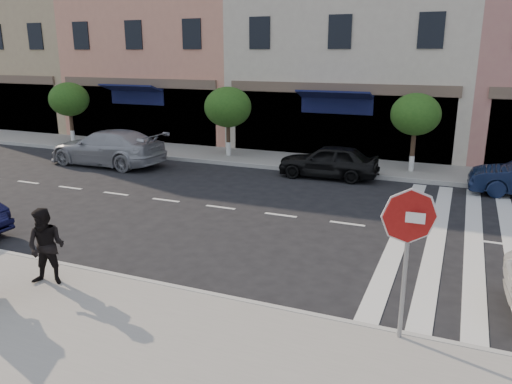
% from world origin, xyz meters
% --- Properties ---
extents(ground, '(120.00, 120.00, 0.00)m').
position_xyz_m(ground, '(0.00, 0.00, 0.00)').
color(ground, black).
rests_on(ground, ground).
extents(sidewalk_near, '(60.00, 4.50, 0.15)m').
position_xyz_m(sidewalk_near, '(0.00, -3.75, 0.07)').
color(sidewalk_near, gray).
rests_on(sidewalk_near, ground).
extents(sidewalk_far, '(60.00, 3.00, 0.15)m').
position_xyz_m(sidewalk_far, '(0.00, 11.00, 0.07)').
color(sidewalk_far, gray).
rests_on(sidewalk_far, ground).
extents(building_west_far, '(12.00, 9.00, 12.00)m').
position_xyz_m(building_west_far, '(-22.00, 17.00, 6.00)').
color(building_west_far, tan).
rests_on(building_west_far, ground).
extents(building_west_mid, '(10.00, 9.00, 14.00)m').
position_xyz_m(building_west_mid, '(-11.00, 17.00, 7.00)').
color(building_west_mid, tan).
rests_on(building_west_mid, ground).
extents(building_centre, '(11.00, 9.00, 11.00)m').
position_xyz_m(building_centre, '(-0.50, 17.00, 5.50)').
color(building_centre, beige).
rests_on(building_centre, ground).
extents(street_tree_wa, '(2.00, 2.00, 3.05)m').
position_xyz_m(street_tree_wa, '(-14.00, 10.80, 2.33)').
color(street_tree_wa, '#473323').
rests_on(street_tree_wa, sidewalk_far).
extents(street_tree_wb, '(2.10, 2.10, 3.06)m').
position_xyz_m(street_tree_wb, '(-5.00, 10.80, 2.31)').
color(street_tree_wb, '#473323').
rests_on(street_tree_wb, sidewalk_far).
extents(street_tree_c, '(1.90, 1.90, 3.04)m').
position_xyz_m(street_tree_c, '(3.00, 10.80, 2.36)').
color(street_tree_c, '#473323').
rests_on(street_tree_c, sidewalk_far).
extents(stop_sign, '(0.90, 0.12, 2.55)m').
position_xyz_m(stop_sign, '(4.13, -1.67, 2.00)').
color(stop_sign, gray).
rests_on(stop_sign, sidewalk_near).
extents(walker, '(0.92, 0.81, 1.59)m').
position_xyz_m(walker, '(-2.68, -2.35, 0.94)').
color(walker, black).
rests_on(walker, sidewalk_near).
extents(car_far_left, '(5.25, 2.24, 1.51)m').
position_xyz_m(car_far_left, '(-9.18, 7.60, 0.76)').
color(car_far_left, '#9C9CA1').
rests_on(car_far_left, ground).
extents(car_far_mid, '(3.84, 1.64, 1.29)m').
position_xyz_m(car_far_mid, '(0.10, 9.05, 0.65)').
color(car_far_mid, black).
rests_on(car_far_mid, ground).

